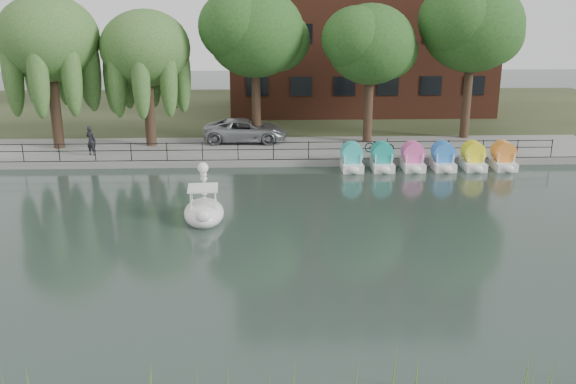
{
  "coord_description": "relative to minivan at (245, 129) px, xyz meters",
  "views": [
    {
      "loc": [
        -0.43,
        -22.07,
        9.43
      ],
      "look_at": [
        0.5,
        4.0,
        1.3
      ],
      "focal_mm": 40.0,
      "sensor_mm": 36.0,
      "label": 1
    }
  ],
  "objects": [
    {
      "name": "pedestrian",
      "position": [
        -8.81,
        -3.18,
        0.15
      ],
      "size": [
        0.85,
        0.75,
        1.98
      ],
      "primitive_type": "imported",
      "rotation": [
        0.0,
        0.0,
        2.68
      ],
      "color": "black",
      "rests_on": "promenade"
    },
    {
      "name": "railing",
      "position": [
        1.7,
        -4.45,
        -0.09
      ],
      "size": [
        32.0,
        0.05,
        1.0
      ],
      "color": "black",
      "rests_on": "promenade"
    },
    {
      "name": "broadleaf_center",
      "position": [
        0.7,
        0.3,
        5.83
      ],
      "size": [
        6.0,
        6.0,
        9.25
      ],
      "color": "#473323",
      "rests_on": "promenade"
    },
    {
      "name": "land_strip",
      "position": [
        1.7,
        12.3,
        -1.05
      ],
      "size": [
        60.0,
        22.0,
        0.36
      ],
      "primitive_type": "cube",
      "color": "#47512D",
      "rests_on": "ground_plane"
    },
    {
      "name": "pedal_boat_row",
      "position": [
        10.28,
        -5.49,
        -0.63
      ],
      "size": [
        9.65,
        1.7,
        1.4
      ],
      "color": "white",
      "rests_on": "ground_plane"
    },
    {
      "name": "kerb",
      "position": [
        1.7,
        -4.65,
        -1.03
      ],
      "size": [
        40.0,
        0.25,
        0.4
      ],
      "primitive_type": "cube",
      "color": "gray",
      "rests_on": "ground_plane"
    },
    {
      "name": "minivan",
      "position": [
        0.0,
        0.0,
        0.0
      ],
      "size": [
        2.98,
        6.1,
        1.67
      ],
      "primitive_type": "imported",
      "rotation": [
        0.0,
        0.0,
        1.53
      ],
      "color": "gray",
      "rests_on": "promenade"
    },
    {
      "name": "willow_left",
      "position": [
        -11.3,
        -1.2,
        5.64
      ],
      "size": [
        5.88,
        5.88,
        9.01
      ],
      "color": "#473323",
      "rests_on": "promenade"
    },
    {
      "name": "promenade",
      "position": [
        1.7,
        -1.7,
        -1.03
      ],
      "size": [
        40.0,
        6.0,
        0.4
      ],
      "primitive_type": "cube",
      "color": "gray",
      "rests_on": "ground_plane"
    },
    {
      "name": "willow_mid",
      "position": [
        -5.8,
        -0.7,
        5.01
      ],
      "size": [
        5.32,
        5.32,
        8.15
      ],
      "color": "#473323",
      "rests_on": "promenade"
    },
    {
      "name": "ground_plane",
      "position": [
        1.7,
        -17.7,
        -1.23
      ],
      "size": [
        120.0,
        120.0,
        0.0
      ],
      "primitive_type": "plane",
      "color": "#384C46"
    },
    {
      "name": "bicycle",
      "position": [
        7.96,
        -3.23,
        -0.33
      ],
      "size": [
        1.07,
        1.82,
        1.0
      ],
      "primitive_type": "imported",
      "rotation": [
        0.0,
        0.0,
        1.28
      ],
      "color": "gray",
      "rests_on": "promenade"
    },
    {
      "name": "swan_boat",
      "position": [
        -1.44,
        -13.38,
        -0.72
      ],
      "size": [
        1.9,
        2.9,
        2.33
      ],
      "rotation": [
        0.0,
        0.0,
        0.06
      ],
      "color": "white",
      "rests_on": "ground_plane"
    },
    {
      "name": "broadleaf_far",
      "position": [
        14.2,
        0.8,
        6.16
      ],
      "size": [
        6.3,
        6.3,
        9.71
      ],
      "color": "#473323",
      "rests_on": "promenade"
    },
    {
      "name": "broadleaf_right",
      "position": [
        7.7,
        -0.2,
        5.15
      ],
      "size": [
        5.4,
        5.4,
        8.32
      ],
      "color": "#473323",
      "rests_on": "promenade"
    }
  ]
}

